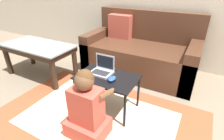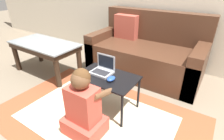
% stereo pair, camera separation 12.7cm
% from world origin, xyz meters
% --- Properties ---
extents(ground_plane, '(16.00, 16.00, 0.00)m').
position_xyz_m(ground_plane, '(0.00, 0.00, 0.00)').
color(ground_plane, '#7F705B').
extents(area_rug, '(2.10, 1.32, 0.01)m').
position_xyz_m(area_rug, '(-0.06, -0.14, 0.00)').
color(area_rug, '#9E4C2D').
rests_on(area_rug, ground_plane).
extents(couch, '(1.60, 0.83, 0.88)m').
position_xyz_m(couch, '(-0.07, 1.10, 0.30)').
color(couch, '#4C2D1E').
rests_on(couch, ground_plane).
extents(coffee_table, '(1.04, 0.52, 0.47)m').
position_xyz_m(coffee_table, '(-1.29, 0.26, 0.40)').
color(coffee_table, gray).
rests_on(coffee_table, ground_plane).
extents(laptop_desk, '(0.62, 0.40, 0.40)m').
position_xyz_m(laptop_desk, '(-0.06, 0.06, 0.35)').
color(laptop_desk, black).
rests_on(laptop_desk, ground_plane).
extents(laptop, '(0.22, 0.17, 0.19)m').
position_xyz_m(laptop, '(-0.14, 0.11, 0.43)').
color(laptop, '#B7BCC6').
rests_on(laptop, laptop_desk).
extents(computer_mouse, '(0.07, 0.11, 0.04)m').
position_xyz_m(computer_mouse, '(0.02, 0.02, 0.42)').
color(computer_mouse, '#234CB2').
rests_on(computer_mouse, laptop_desk).
extents(person_seated, '(0.35, 0.43, 0.66)m').
position_xyz_m(person_seated, '(-0.03, -0.34, 0.28)').
color(person_seated, '#CC4C3D').
rests_on(person_seated, ground_plane).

